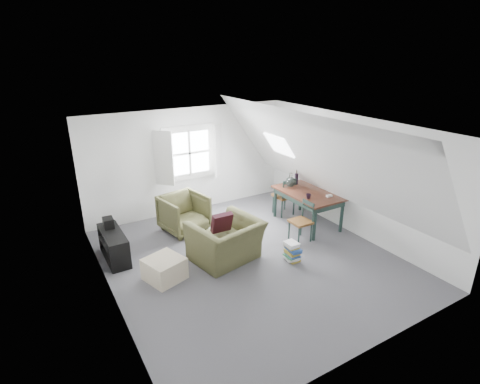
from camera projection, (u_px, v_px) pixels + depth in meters
floor at (250, 259)px, 7.10m from camera, size 5.50×5.50×0.00m
ceiling at (251, 128)px, 6.21m from camera, size 5.50×5.50×0.00m
wall_back at (189, 161)px, 8.87m from camera, size 5.00×0.00×5.00m
wall_front at (374, 272)px, 4.44m from camera, size 5.00×0.00×5.00m
wall_left at (106, 230)px, 5.47m from camera, size 0.00×5.50×5.50m
wall_right at (351, 175)px, 7.84m from camera, size 0.00×5.50×5.50m
slope_left at (166, 185)px, 5.73m from camera, size 3.19×5.50×4.48m
slope_right at (319, 157)px, 7.21m from camera, size 3.19×5.50×4.48m
dormer_window at (190, 153)px, 8.74m from camera, size 1.71×0.35×1.30m
skylight at (279, 145)px, 8.26m from camera, size 0.35×0.75×0.47m
armchair_near at (226, 259)px, 7.09m from camera, size 1.38×1.26×0.78m
armchair_far at (185, 230)px, 8.22m from camera, size 1.03×1.05×0.82m
throw_pillow at (222, 223)px, 6.96m from camera, size 0.40×0.24×0.40m
ottoman at (164, 269)px, 6.42m from camera, size 0.73×0.73×0.39m
dining_table at (308, 196)px, 8.30m from camera, size 0.93×1.55×0.77m
demijohn at (290, 182)px, 8.51m from camera, size 0.23×0.23×0.33m
vase_twigs at (296, 178)px, 8.71m from camera, size 0.08×0.09×0.64m
cup at (308, 198)px, 7.91m from camera, size 0.12×0.12×0.10m
paper_box at (329, 196)px, 7.99m from camera, size 0.13×0.09×0.04m
dining_chair_far at (285, 196)px, 8.86m from camera, size 0.43×0.43×0.92m
dining_chair_near at (302, 221)px, 7.66m from camera, size 0.40×0.40×0.84m
media_shelf at (114, 247)px, 7.01m from camera, size 0.36×1.07×0.55m
electronics_box at (108, 223)px, 7.10m from camera, size 0.20×0.26×0.20m
magazine_stack at (292, 252)px, 6.99m from camera, size 0.28×0.33×0.37m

